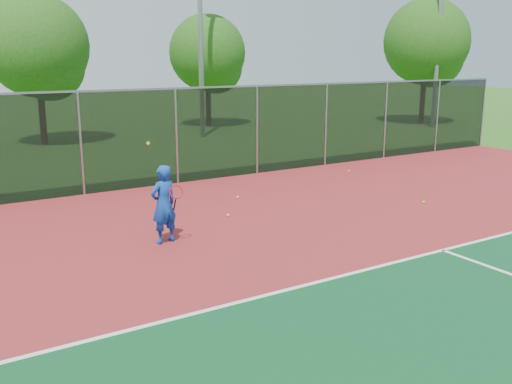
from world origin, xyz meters
The scene contains 11 objects.
ground centered at (0.00, 0.00, 0.00)m, with size 120.00×120.00×0.00m, color #295C1A.
court_apron centered at (0.00, 2.00, 0.01)m, with size 30.00×20.00×0.02m, color maroon.
fence_back centered at (0.00, 12.00, 1.56)m, with size 30.00×0.06×3.03m.
tennis_player centered at (-2.73, 6.57, 0.88)m, with size 0.71×0.69×2.23m.
practice_ball_0 centered at (4.71, 5.98, 0.06)m, with size 0.07×0.07×0.07m, color yellow.
practice_ball_1 centered at (5.85, 10.45, 0.06)m, with size 0.07×0.07×0.07m, color yellow.
practice_ball_3 centered at (-0.56, 7.66, 0.06)m, with size 0.07×0.07×0.07m, color yellow.
practice_ball_4 centered at (0.60, 9.18, 0.06)m, with size 0.07×0.07×0.07m, color yellow.
tree_back_left centered at (-1.75, 22.73, 4.24)m, with size 4.60×4.60×6.75m.
tree_back_mid centered at (7.98, 25.15, 3.99)m, with size 4.33×4.33×6.36m.
tree_back_right centered at (19.50, 19.49, 4.60)m, with size 4.99×4.99×7.33m.
Camera 1 is at (-7.28, -4.57, 3.98)m, focal length 40.00 mm.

